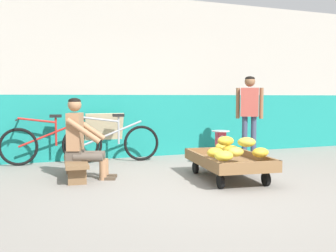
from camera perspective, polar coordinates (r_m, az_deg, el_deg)
The scene contains 13 objects.
ground_plane at distance 4.67m, azimuth 6.58°, elevation -10.01°, with size 80.00×80.00×0.00m, color gray.
back_wall at distance 7.57m, azimuth -4.75°, elevation 7.13°, with size 16.00×0.30×3.06m.
banana_cart at distance 5.51m, azimuth 8.85°, elevation -5.30°, with size 1.00×1.53×0.36m.
banana_pile at distance 5.27m, azimuth 9.48°, elevation -3.35°, with size 0.86×1.01×0.26m.
low_bench at distance 5.64m, azimuth -13.45°, elevation -5.56°, with size 0.39×1.12×0.27m.
vendor_seated at distance 5.57m, azimuth -12.63°, elevation -1.84°, with size 0.73×0.61×1.14m.
plastic_crate at distance 6.58m, azimuth 7.73°, elevation -4.52°, with size 0.36×0.28×0.30m.
weighing_scale at distance 6.54m, azimuth 7.77°, elevation -1.89°, with size 0.30×0.30×0.29m.
bicycle_near_left at distance 6.91m, azimuth -17.01°, elevation -2.55°, with size 1.66×0.48×0.86m.
bicycle_far_left at distance 6.93m, azimuth -8.12°, elevation -2.38°, with size 1.66×0.48×0.86m.
sign_board at distance 7.28m, azimuth -9.45°, elevation -1.49°, with size 0.70×0.30×0.86m.
customer_adult at distance 7.22m, azimuth 11.91°, elevation 2.60°, with size 0.43×0.34×1.53m.
shopping_bag at distance 6.15m, azimuth 8.83°, elevation -5.43°, with size 0.18×0.12×0.24m, color silver.
Camera 1 is at (-2.09, -4.02, 1.15)m, focal length 41.38 mm.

